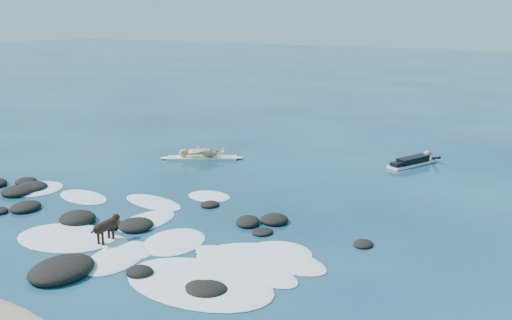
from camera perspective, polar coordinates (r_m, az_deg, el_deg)
The scene contains 6 objects.
ground at distance 18.03m, azimuth -9.91°, elevation -5.15°, with size 160.00×160.00×0.00m, color #0A2642.
reef_rocks at distance 17.62m, azimuth -17.21°, elevation -5.82°, with size 14.20×7.00×0.45m.
breaking_foam at distance 15.76m, azimuth -8.73°, elevation -8.07°, with size 12.50×7.29×0.12m.
standing_surfer_rig at distance 23.84m, azimuth -5.45°, elevation 1.91°, with size 3.23×1.91×1.98m.
paddling_surfer_rig at distance 23.83m, azimuth 15.47°, elevation -0.11°, with size 1.83×2.61×0.48m.
dog at distance 15.88m, azimuth -14.71°, elevation -6.37°, with size 0.30×1.16×0.74m.
Camera 1 is at (10.32, -13.46, 6.12)m, focal length 40.00 mm.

